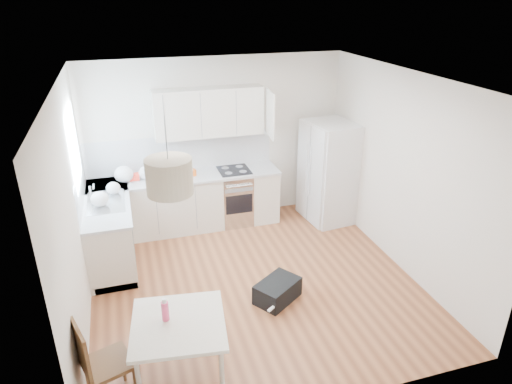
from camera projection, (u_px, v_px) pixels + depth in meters
floor at (254, 282)px, 6.17m from camera, size 4.20×4.20×0.00m
ceiling at (254, 80)px, 5.07m from camera, size 4.20×4.20×0.00m
wall_back at (217, 141)px, 7.45m from camera, size 4.20×0.00×4.20m
wall_left at (73, 213)px, 5.06m from camera, size 0.00×4.20×4.20m
wall_right at (402, 172)px, 6.17m from camera, size 0.00×4.20×4.20m
window_glassblock at (74, 147)px, 5.91m from camera, size 0.02×1.00×1.00m
cabinets_back at (187, 203)px, 7.40m from camera, size 3.00×0.60×0.88m
cabinets_left at (110, 231)px, 6.56m from camera, size 0.60×1.80×0.88m
counter_back at (185, 177)px, 7.21m from camera, size 3.02×0.64×0.04m
counter_left at (106, 202)px, 6.37m from camera, size 0.64×1.82×0.04m
backsplash_back at (181, 153)px, 7.35m from camera, size 3.00×0.01×0.58m
backsplash_left at (80, 184)px, 6.17m from camera, size 0.01×1.80×0.58m
upper_cabinets at (209, 112)px, 7.06m from camera, size 1.70×0.32×0.75m
range_oven at (235, 197)px, 7.61m from camera, size 0.50×0.61×0.88m
sink at (106, 202)px, 6.32m from camera, size 0.50×0.80×0.16m
refrigerator at (330, 172)px, 7.56m from camera, size 0.90×0.93×1.69m
dining_table at (179, 329)px, 4.40m from camera, size 1.00×1.00×0.70m
dining_chair at (108, 361)px, 4.20m from camera, size 0.51×0.51×0.96m
drink_bottle at (165, 309)px, 4.35m from camera, size 0.09×0.09×0.24m
gym_bag at (277, 291)px, 5.77m from camera, size 0.68×0.63×0.26m
pendant_lamp at (169, 176)px, 3.84m from camera, size 0.48×0.48×0.31m
grocery_bag_a at (124, 174)px, 6.92m from camera, size 0.29×0.24×0.26m
grocery_bag_b at (147, 173)px, 7.04m from camera, size 0.24×0.20×0.22m
grocery_bag_c at (169, 168)px, 7.18m from camera, size 0.26×0.22×0.24m
grocery_bag_d at (113, 188)px, 6.54m from camera, size 0.20×0.17×0.18m
grocery_bag_e at (100, 199)px, 6.16m from camera, size 0.24×0.20×0.21m
snack_orange at (191, 173)px, 7.19m from camera, size 0.16×0.12×0.10m
snack_yellow at (159, 175)px, 7.10m from camera, size 0.16×0.10×0.11m
snack_red at (134, 177)px, 7.02m from camera, size 0.16×0.10×0.11m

